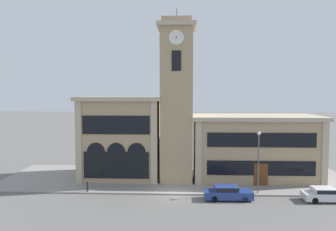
{
  "coord_description": "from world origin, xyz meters",
  "views": [
    {
      "loc": [
        0.67,
        -32.7,
        10.38
      ],
      "look_at": [
        -0.92,
        3.5,
        7.91
      ],
      "focal_mm": 35.0,
      "sensor_mm": 36.0,
      "label": 1
    }
  ],
  "objects": [
    {
      "name": "street_lamp",
      "position": [
        8.45,
        0.64,
        4.25
      ],
      "size": [
        0.36,
        0.36,
        6.34
      ],
      "color": "#4C4C51",
      "rests_on": "sidewalk_kerb"
    },
    {
      "name": "ground_plane",
      "position": [
        0.0,
        0.0,
        0.0
      ],
      "size": [
        300.0,
        300.0,
        0.0
      ],
      "primitive_type": "plane",
      "color": "#605E5B"
    },
    {
      "name": "town_hall_right_wing",
      "position": [
        9.4,
        7.04,
        3.89
      ],
      "size": [
        15.24,
        7.83,
        7.72
      ],
      "color": "tan",
      "rests_on": "ground_plane"
    },
    {
      "name": "sidewalk_kerb",
      "position": [
        0.0,
        6.31,
        0.07
      ],
      "size": [
        41.34,
        12.63,
        0.15
      ],
      "color": "gray",
      "rests_on": "ground_plane"
    },
    {
      "name": "parked_car_near",
      "position": [
        5.12,
        -1.15,
        0.71
      ],
      "size": [
        4.69,
        1.79,
        1.37
      ],
      "rotation": [
        0.0,
        0.0,
        0.02
      ],
      "color": "navy",
      "rests_on": "ground_plane"
    },
    {
      "name": "bollard",
      "position": [
        -9.19,
        0.4,
        0.67
      ],
      "size": [
        0.18,
        0.18,
        1.06
      ],
      "color": "black",
      "rests_on": "sidewalk_kerb"
    },
    {
      "name": "clock_tower",
      "position": [
        -0.0,
        5.33,
        9.48
      ],
      "size": [
        4.36,
        4.36,
        20.04
      ],
      "color": "tan",
      "rests_on": "ground_plane"
    },
    {
      "name": "fire_hydrant",
      "position": [
        15.01,
        0.37,
        0.57
      ],
      "size": [
        0.22,
        0.22,
        0.87
      ],
      "color": "red",
      "rests_on": "sidewalk_kerb"
    },
    {
      "name": "town_hall_left_wing",
      "position": [
        -6.77,
        7.03,
        5.0
      ],
      "size": [
        9.97,
        7.83,
        9.94
      ],
      "color": "tan",
      "rests_on": "ground_plane"
    },
    {
      "name": "parked_car_mid",
      "position": [
        14.45,
        -1.15,
        0.68
      ],
      "size": [
        4.36,
        1.88,
        1.31
      ],
      "rotation": [
        0.0,
        0.0,
        0.02
      ],
      "color": "silver",
      "rests_on": "ground_plane"
    }
  ]
}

